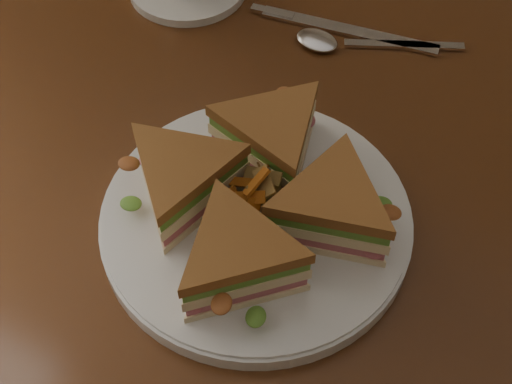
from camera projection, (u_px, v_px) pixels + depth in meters
table at (331, 214)px, 0.76m from camera, size 1.20×0.80×0.75m
plate at (256, 221)px, 0.63m from camera, size 0.27×0.27×0.02m
sandwich_wedges at (256, 196)px, 0.60m from camera, size 0.27×0.27×0.06m
crisps_mound at (256, 198)px, 0.60m from camera, size 0.09×0.09×0.05m
spoon at (338, 42)px, 0.78m from camera, size 0.16×0.10×0.01m
knife at (336, 28)px, 0.79m from camera, size 0.21×0.07×0.00m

